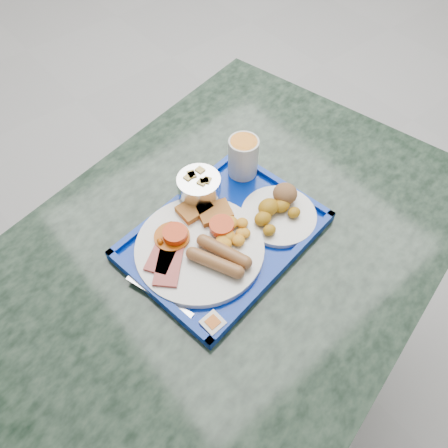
% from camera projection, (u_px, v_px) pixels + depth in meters
% --- Properties ---
extents(floor, '(6.00, 6.00, 0.00)m').
position_uv_depth(floor, '(241.00, 110.00, 2.45)').
color(floor, gray).
rests_on(floor, ground).
extents(table, '(1.39, 1.07, 0.78)m').
position_uv_depth(table, '(217.00, 296.00, 1.11)').
color(table, slate).
rests_on(table, floor).
extents(tray, '(0.46, 0.36, 0.03)m').
position_uv_depth(tray, '(224.00, 236.00, 0.97)').
color(tray, '#032399').
rests_on(tray, table).
extents(main_plate, '(0.28, 0.28, 0.04)m').
position_uv_depth(main_plate, '(202.00, 244.00, 0.93)').
color(main_plate, silver).
rests_on(main_plate, tray).
extents(bread_plate, '(0.17, 0.17, 0.06)m').
position_uv_depth(bread_plate, '(278.00, 210.00, 0.99)').
color(bread_plate, silver).
rests_on(bread_plate, tray).
extents(fruit_bowl, '(0.10, 0.10, 0.07)m').
position_uv_depth(fruit_bowl, '(199.00, 185.00, 0.99)').
color(fruit_bowl, silver).
rests_on(fruit_bowl, tray).
extents(juice_cup, '(0.07, 0.07, 0.10)m').
position_uv_depth(juice_cup, '(243.00, 156.00, 1.04)').
color(juice_cup, silver).
rests_on(juice_cup, tray).
extents(spoon, '(0.05, 0.15, 0.01)m').
position_uv_depth(spoon, '(151.00, 279.00, 0.90)').
color(spoon, silver).
rests_on(spoon, tray).
extents(knife, '(0.06, 0.16, 0.00)m').
position_uv_depth(knife, '(159.00, 296.00, 0.88)').
color(knife, silver).
rests_on(knife, tray).
extents(jam_packet, '(0.04, 0.04, 0.02)m').
position_uv_depth(jam_packet, '(213.00, 323.00, 0.83)').
color(jam_packet, silver).
rests_on(jam_packet, tray).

